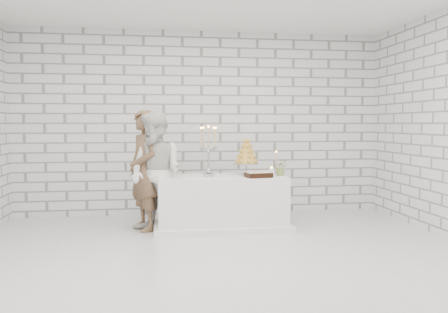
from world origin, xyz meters
TOP-DOWN VIEW (x-y plane):
  - ground at (0.00, 0.00)m, footprint 6.00×5.00m
  - wall_back at (0.00, 2.50)m, footprint 6.00×0.01m
  - wall_front at (0.00, -2.50)m, footprint 6.00×0.01m
  - cake_table at (0.19, 1.42)m, footprint 1.80×0.80m
  - groom at (-0.91, 1.44)m, footprint 0.64×0.73m
  - bride at (-0.74, 1.24)m, footprint 1.02×1.01m
  - candelabra at (-0.01, 1.37)m, footprint 0.36×0.36m
  - croquembouche at (0.56, 1.50)m, footprint 0.41×0.41m
  - chocolate_cake at (0.67, 1.18)m, footprint 0.38×0.30m
  - pillar_candle at (0.87, 1.25)m, footprint 0.10×0.10m
  - extra_taper at (1.02, 1.55)m, footprint 0.07×0.07m
  - flowers at (1.04, 1.34)m, footprint 0.27×0.25m

SIDE VIEW (x-z plane):
  - ground at x=0.00m, z-range -0.01..0.01m
  - cake_table at x=0.19m, z-range 0.00..0.75m
  - chocolate_cake at x=0.67m, z-range 0.75..0.83m
  - pillar_candle at x=0.87m, z-range 0.75..0.87m
  - bride at x=-0.74m, z-range 0.00..1.66m
  - groom at x=-0.91m, z-range 0.00..1.68m
  - flowers at x=1.04m, z-range 0.75..0.98m
  - extra_taper at x=1.02m, z-range 0.75..1.07m
  - croquembouche at x=0.56m, z-range 0.75..1.30m
  - candelabra at x=-0.01m, z-range 0.75..1.47m
  - wall_back at x=0.00m, z-range 0.00..3.00m
  - wall_front at x=0.00m, z-range 0.00..3.00m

